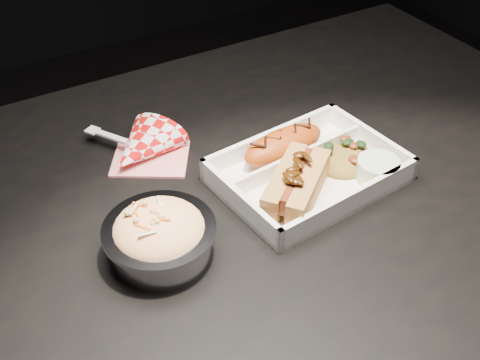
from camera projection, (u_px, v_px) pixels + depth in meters
name	position (u px, v px, depth m)	size (l,w,h in m)	color
dining_table	(251.00, 236.00, 0.90)	(1.20, 0.80, 0.75)	black
food_tray	(308.00, 174.00, 0.85)	(0.27, 0.20, 0.04)	white
fried_pastry	(284.00, 145.00, 0.88)	(0.14, 0.05, 0.04)	#A94310
hotdog	(296.00, 183.00, 0.80)	(0.14, 0.13, 0.06)	#BD8040
fried_rice_mound	(348.00, 154.00, 0.87)	(0.09, 0.07, 0.03)	olive
cupcake_liner	(378.00, 170.00, 0.84)	(0.06, 0.06, 0.03)	beige
foil_coleslaw_cup	(160.00, 235.00, 0.73)	(0.14, 0.14, 0.07)	silver
napkin_fork	(141.00, 149.00, 0.89)	(0.15, 0.17, 0.10)	red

